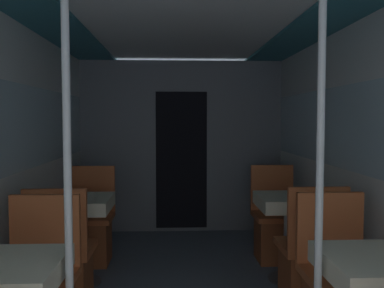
% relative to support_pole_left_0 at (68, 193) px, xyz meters
% --- Properties ---
extents(wall_left, '(0.05, 6.25, 2.14)m').
position_rel_support_pole_left_0_xyz_m(wall_left, '(-0.68, 1.05, 0.04)').
color(wall_left, silver).
rests_on(wall_left, ground_plane).
extents(wall_right, '(0.05, 6.25, 2.14)m').
position_rel_support_pole_left_0_xyz_m(wall_right, '(1.88, 1.05, 0.04)').
color(wall_right, silver).
rests_on(wall_right, ground_plane).
extents(ceiling_panel, '(2.57, 6.25, 0.07)m').
position_rel_support_pole_left_0_xyz_m(ceiling_panel, '(0.60, 1.05, 1.11)').
color(ceiling_panel, silver).
rests_on(ceiling_panel, wall_left).
extents(bulkhead_far, '(2.52, 0.09, 2.14)m').
position_rel_support_pole_left_0_xyz_m(bulkhead_far, '(0.60, 3.37, -0.01)').
color(bulkhead_far, slate).
rests_on(bulkhead_far, ground_plane).
extents(support_pole_left_0, '(0.04, 0.04, 2.14)m').
position_rel_support_pole_left_0_xyz_m(support_pole_left_0, '(0.00, 0.00, 0.00)').
color(support_pole_left_0, silver).
rests_on(support_pole_left_0, ground_plane).
extents(dining_table_left_1, '(0.56, 0.56, 0.75)m').
position_rel_support_pole_left_0_xyz_m(dining_table_left_1, '(-0.32, 1.64, -0.46)').
color(dining_table_left_1, '#4C4C51').
rests_on(dining_table_left_1, ground_plane).
extents(chair_left_near_1, '(0.44, 0.44, 0.94)m').
position_rel_support_pole_left_0_xyz_m(chair_left_near_1, '(-0.32, 1.11, -0.78)').
color(chair_left_near_1, brown).
rests_on(chair_left_near_1, ground_plane).
extents(chair_left_far_1, '(0.44, 0.44, 0.94)m').
position_rel_support_pole_left_0_xyz_m(chair_left_far_1, '(-0.32, 2.18, -0.78)').
color(chair_left_far_1, brown).
rests_on(chair_left_far_1, ground_plane).
extents(dining_table_right_0, '(0.56, 0.56, 0.75)m').
position_rel_support_pole_left_0_xyz_m(dining_table_right_0, '(1.52, 0.00, -0.46)').
color(dining_table_right_0, '#4C4C51').
rests_on(dining_table_right_0, ground_plane).
extents(support_pole_right_0, '(0.04, 0.04, 2.14)m').
position_rel_support_pole_left_0_xyz_m(support_pole_right_0, '(1.20, 0.00, 0.00)').
color(support_pole_right_0, silver).
rests_on(support_pole_right_0, ground_plane).
extents(dining_table_right_1, '(0.56, 0.56, 0.75)m').
position_rel_support_pole_left_0_xyz_m(dining_table_right_1, '(1.52, 1.64, -0.46)').
color(dining_table_right_1, '#4C4C51').
rests_on(dining_table_right_1, ground_plane).
extents(chair_right_near_1, '(0.44, 0.44, 0.94)m').
position_rel_support_pole_left_0_xyz_m(chair_right_near_1, '(1.52, 1.11, -0.78)').
color(chair_right_near_1, brown).
rests_on(chair_right_near_1, ground_plane).
extents(chair_right_far_1, '(0.44, 0.44, 0.94)m').
position_rel_support_pole_left_0_xyz_m(chair_right_far_1, '(1.52, 2.18, -0.78)').
color(chair_right_far_1, brown).
rests_on(chair_right_far_1, ground_plane).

